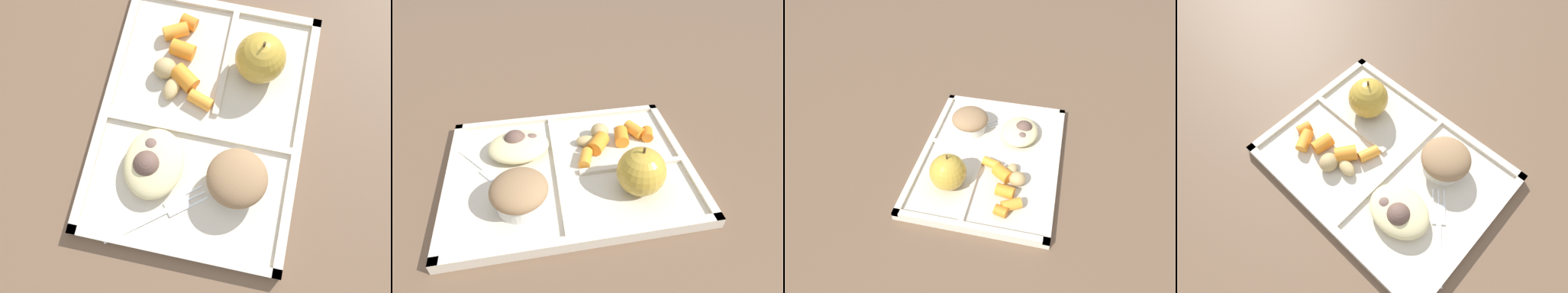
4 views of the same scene
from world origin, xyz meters
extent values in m
plane|color=brown|center=(0.00, 0.00, 0.00)|extent=(6.00, 6.00, 0.00)
cube|color=beige|center=(0.00, 0.00, 0.01)|extent=(0.38, 0.29, 0.01)
cube|color=beige|center=(0.00, -0.14, 0.01)|extent=(0.38, 0.01, 0.01)
cube|color=beige|center=(0.00, 0.14, 0.01)|extent=(0.38, 0.01, 0.01)
cube|color=beige|center=(-0.19, 0.00, 0.01)|extent=(0.01, 0.29, 0.01)
cube|color=beige|center=(0.19, 0.00, 0.01)|extent=(0.01, 0.29, 0.01)
cube|color=beige|center=(0.02, 0.00, 0.01)|extent=(0.01, 0.26, 0.01)
cube|color=beige|center=(-0.10, 0.02, 0.01)|extent=(0.17, 0.01, 0.01)
sphere|color=#B79333|center=(-0.10, 0.06, 0.05)|extent=(0.07, 0.07, 0.07)
cylinder|color=#4C381E|center=(-0.10, 0.06, 0.09)|extent=(0.00, 0.00, 0.01)
cylinder|color=silver|center=(0.08, 0.06, 0.02)|extent=(0.07, 0.07, 0.02)
ellipsoid|color=#93704C|center=(0.08, 0.06, 0.04)|extent=(0.08, 0.08, 0.04)
cylinder|color=orange|center=(-0.10, -0.05, 0.02)|extent=(0.03, 0.04, 0.02)
cylinder|color=orange|center=(-0.13, -0.07, 0.02)|extent=(0.04, 0.04, 0.02)
cylinder|color=orange|center=(-0.05, -0.04, 0.02)|extent=(0.04, 0.04, 0.03)
cylinder|color=orange|center=(-0.03, -0.01, 0.02)|extent=(0.03, 0.04, 0.02)
cylinder|color=orange|center=(-0.14, -0.05, 0.02)|extent=(0.03, 0.03, 0.02)
ellipsoid|color=tan|center=(-0.06, -0.07, 0.03)|extent=(0.04, 0.04, 0.03)
ellipsoid|color=tan|center=(-0.04, -0.05, 0.02)|extent=(0.04, 0.03, 0.02)
ellipsoid|color=beige|center=(0.08, -0.05, 0.03)|extent=(0.10, 0.08, 0.03)
sphere|color=brown|center=(0.08, -0.06, 0.03)|extent=(0.04, 0.04, 0.04)
sphere|color=brown|center=(0.06, -0.06, 0.03)|extent=(0.03, 0.03, 0.03)
cube|color=white|center=(0.16, -0.06, 0.01)|extent=(0.06, 0.08, 0.00)
cube|color=white|center=(0.12, -0.01, 0.01)|extent=(0.04, 0.04, 0.00)
cylinder|color=white|center=(0.11, 0.02, 0.01)|extent=(0.02, 0.02, 0.00)
cylinder|color=white|center=(0.11, 0.01, 0.01)|extent=(0.02, 0.02, 0.00)
cylinder|color=white|center=(0.10, 0.01, 0.01)|extent=(0.02, 0.02, 0.00)
camera|label=1|loc=(0.22, 0.04, 0.65)|focal=43.30mm
camera|label=2|loc=(0.04, 0.38, 0.38)|focal=30.02mm
camera|label=3|loc=(-0.58, -0.11, 0.58)|focal=35.58mm
camera|label=4|loc=(0.17, -0.20, 0.52)|focal=30.92mm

